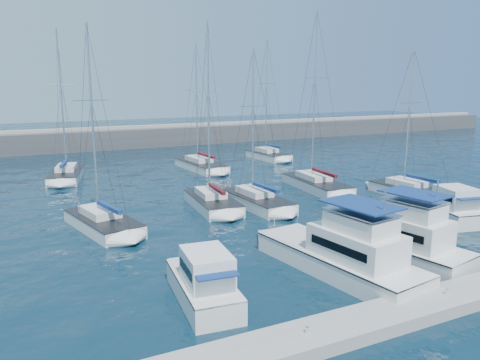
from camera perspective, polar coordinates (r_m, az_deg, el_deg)
name	(u,v)px	position (r m, az deg, el deg)	size (l,w,h in m)	color
ground	(313,238)	(32.80, 8.94, -7.04)	(220.00, 220.00, 0.00)	black
breakwater	(133,140)	(79.93, -12.94, 4.75)	(160.00, 6.00, 4.45)	#424244
dock	(446,300)	(25.18, 23.82, -13.21)	(40.00, 2.20, 0.60)	gray
dock_cleat_near_port	(307,330)	(20.03, 8.18, -17.62)	(0.16, 0.16, 0.25)	silver
dock_cleat_centre	(447,292)	(25.01, 23.90, -12.33)	(0.16, 0.16, 0.25)	silver
motor_yacht_port_outer	(204,285)	(23.20, -4.38, -12.62)	(3.03, 6.28, 3.20)	silver
motor_yacht_port_inner	(345,255)	(26.91, 12.63, -8.90)	(4.87, 10.92, 4.69)	silver
motor_yacht_stbd_inner	(398,241)	(30.09, 18.67, -7.00)	(4.97, 9.97, 4.69)	silver
motor_yacht_stbd_outer	(451,209)	(39.52, 24.30, -3.27)	(3.95, 6.20, 3.20)	silver
sailboat_mid_a	(103,222)	(35.59, -16.37, -4.98)	(4.73, 8.30, 14.87)	silver
sailboat_mid_b	(212,202)	(39.89, -3.41, -2.68)	(3.69, 7.85, 15.78)	silver
sailboat_mid_c	(257,201)	(40.36, 2.08, -2.53)	(3.44, 8.17, 13.63)	silver
sailboat_mid_d	(316,184)	(47.45, 9.24, -0.46)	(3.88, 9.39, 17.64)	silver
sailboat_mid_e	(410,191)	(46.69, 19.99, -1.26)	(3.55, 7.99, 13.85)	silver
sailboat_back_a	(66,174)	(55.02, -20.42, 0.64)	(4.87, 8.81, 16.44)	silver
sailboat_back_b	(201,165)	(57.56, -4.79, 1.80)	(3.90, 9.26, 15.34)	silver
sailboat_back_c	(268,155)	(65.28, 3.48, 3.05)	(3.74, 7.37, 16.61)	silver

